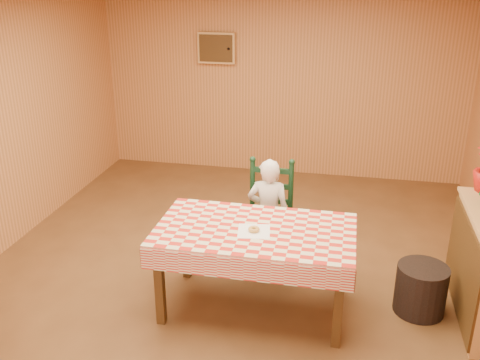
% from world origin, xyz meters
% --- Properties ---
extents(ground, '(6.00, 6.00, 0.00)m').
position_xyz_m(ground, '(0.00, 0.00, 0.00)').
color(ground, brown).
rests_on(ground, ground).
extents(cabin_walls, '(5.10, 6.05, 2.65)m').
position_xyz_m(cabin_walls, '(-0.00, 0.53, 1.83)').
color(cabin_walls, '#C48047').
rests_on(cabin_walls, ground).
extents(dining_table, '(1.66, 0.96, 0.77)m').
position_xyz_m(dining_table, '(0.25, -0.39, 0.69)').
color(dining_table, '#492E13').
rests_on(dining_table, ground).
extents(ladder_chair, '(0.44, 0.40, 1.08)m').
position_xyz_m(ladder_chair, '(0.25, 0.39, 0.50)').
color(ladder_chair, black).
rests_on(ladder_chair, ground).
extents(seated_child, '(0.41, 0.27, 1.12)m').
position_xyz_m(seated_child, '(0.25, 0.34, 0.56)').
color(seated_child, silver).
rests_on(seated_child, ground).
extents(napkin, '(0.29, 0.29, 0.00)m').
position_xyz_m(napkin, '(0.25, -0.44, 0.77)').
color(napkin, white).
rests_on(napkin, dining_table).
extents(donut, '(0.11, 0.11, 0.03)m').
position_xyz_m(donut, '(0.25, -0.44, 0.79)').
color(donut, '#C39346').
rests_on(donut, napkin).
extents(storage_bin, '(0.50, 0.50, 0.43)m').
position_xyz_m(storage_bin, '(1.66, -0.15, 0.22)').
color(storage_bin, black).
rests_on(storage_bin, ground).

